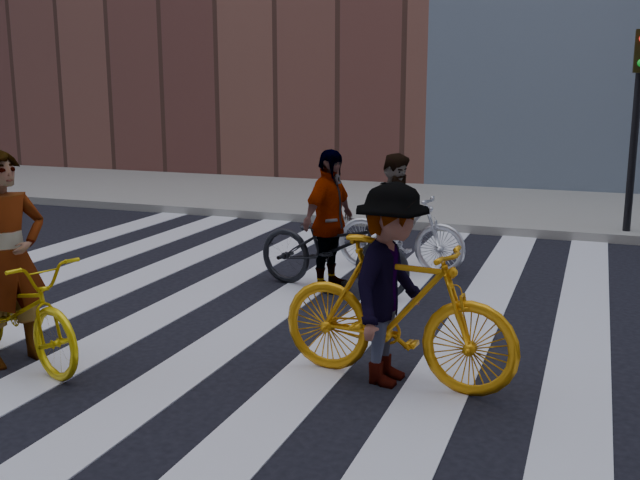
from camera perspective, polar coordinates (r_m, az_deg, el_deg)
The scene contains 12 objects.
ground at distance 8.90m, azimuth -6.40°, elevation -4.64°, with size 100.00×100.00×0.00m, color black.
sidewalk_far at distance 15.78m, azimuth 5.92°, elevation 2.89°, with size 100.00×5.00×0.15m, color gray.
zebra_crosswalk at distance 8.89m, azimuth -6.40°, elevation -4.60°, with size 8.25×10.00×0.01m.
traffic_signal at distance 12.93m, azimuth 23.05°, elevation 9.88°, with size 0.22×0.42×3.33m.
bike_yellow_left at distance 7.34m, azimuth -22.04°, elevation -4.89°, with size 0.68×1.94×1.02m, color #DDBE0C.
bike_silver_mid at distance 10.20m, azimuth 6.14°, elevation 0.63°, with size 0.51×1.80×1.08m, color silver.
bike_yellow_right at distance 6.35m, azimuth 5.82°, elevation -5.44°, with size 0.59×2.10×1.26m, color orange.
bike_dark_rear at distance 9.15m, azimuth 0.97°, elevation -0.53°, with size 0.73×2.10×1.10m, color black.
rider_left at distance 7.26m, azimuth -22.62°, elevation -1.30°, with size 0.71×0.47×1.95m, color slate.
rider_mid at distance 10.16m, azimuth 5.90°, elevation 2.08°, with size 0.78×0.61×1.60m, color slate.
rider_right at distance 6.30m, azimuth 5.43°, elevation -3.41°, with size 1.11×0.64×1.72m, color slate.
rider_rear at distance 9.10m, azimuth 0.68°, elevation 1.46°, with size 1.02×0.43×1.74m, color slate.
Camera 1 is at (3.88, -7.60, 2.51)m, focal length 42.00 mm.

